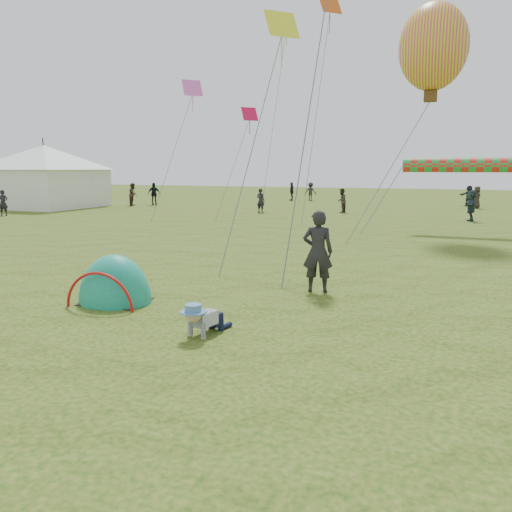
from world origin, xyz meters
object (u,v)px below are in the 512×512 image
at_px(event_marquee, 45,174).
at_px(balloon_kite, 433,52).
at_px(crawling_toddler, 202,318).
at_px(popup_tent, 116,302).
at_px(standing_adult, 318,252).

xyz_separation_m(event_marquee, balloon_kite, (27.38, -5.13, 5.37)).
xyz_separation_m(crawling_toddler, popup_tent, (-2.80, 1.23, -0.31)).
relative_size(standing_adult, balloon_kite, 0.47).
relative_size(popup_tent, standing_adult, 1.09).
bearing_deg(balloon_kite, popup_tent, -109.32).
xyz_separation_m(popup_tent, standing_adult, (3.84, 2.54, 0.96)).
bearing_deg(popup_tent, event_marquee, 131.87).
xyz_separation_m(popup_tent, event_marquee, (-22.00, 20.49, 2.48)).
bearing_deg(standing_adult, event_marquee, -46.55).
bearing_deg(balloon_kite, crawling_toddler, -98.85).
bearing_deg(standing_adult, balloon_kite, -108.64).
relative_size(crawling_toddler, balloon_kite, 0.20).
height_order(event_marquee, balloon_kite, balloon_kite).
height_order(popup_tent, standing_adult, standing_adult).
xyz_separation_m(crawling_toddler, balloon_kite, (2.58, 16.59, 7.53)).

